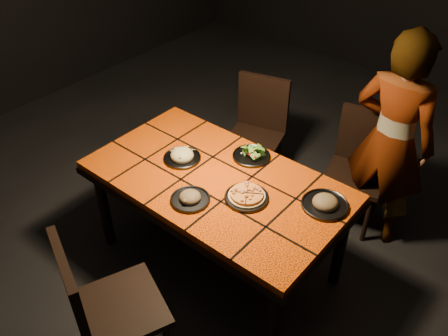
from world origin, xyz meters
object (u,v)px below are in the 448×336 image
Objects in this scene: chair_far_left at (258,126)px; diner at (391,142)px; plate_pizza at (247,196)px; chair_far_right at (360,161)px; plate_pasta at (182,156)px; dining_table at (217,188)px; chair_near at (100,306)px.

diner is at bearing -11.17° from chair_far_left.
plate_pizza is at bearing 69.07° from diner.
diner is at bearing -24.75° from chair_far_right.
diner is at bearing 45.55° from plate_pasta.
chair_far_right reaches higher than plate_pizza.
dining_table is 0.99m from chair_far_left.
plate_pasta is at bearing 46.71° from diner.
dining_table is at bearing 57.07° from diner.
chair_far_right is (0.48, 1.04, -0.16)m from dining_table.
chair_far_left is at bearing -55.71° from chair_near.
dining_table is 1.21m from diner.
plate_pasta is at bearing 176.01° from plate_pizza.
diner reaches higher than dining_table.
plate_pizza is (-0.42, -1.03, -0.02)m from diner.
diner is at bearing 67.91° from plate_pizza.
chair_far_left is at bearing 111.01° from dining_table.
chair_near is 1.07m from plate_pasta.
plate_pasta reaches higher than dining_table.
plate_pizza is (0.26, -0.03, 0.10)m from dining_table.
chair_far_right is (0.42, 2.02, -0.05)m from chair_near.
plate_pasta is at bearing -141.08° from chair_far_right.
chair_far_left is 0.95m from plate_pasta.
chair_far_left is 0.58× the size of diner.
chair_near reaches higher than plate_pizza.
chair_far_right is 1.12m from plate_pizza.
chair_far_left reaches higher than dining_table.
dining_table is 5.41× the size of plate_pizza.
chair_near is 1.07× the size of chair_far_left.
plate_pizza reaches higher than dining_table.
chair_far_right is at bearing 52.90° from plate_pasta.
plate_pizza is at bearing -3.99° from plate_pasta.
chair_far_left is 0.84m from chair_far_right.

